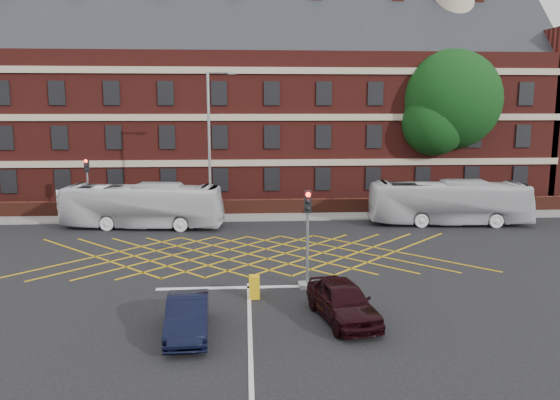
{
  "coord_description": "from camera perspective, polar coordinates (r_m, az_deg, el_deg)",
  "views": [
    {
      "loc": [
        -0.12,
        -26.27,
        7.72
      ],
      "look_at": [
        1.69,
        1.5,
        3.0
      ],
      "focal_mm": 35.0,
      "sensor_mm": 36.0,
      "label": 1
    }
  ],
  "objects": [
    {
      "name": "centre_line",
      "position": [
        18.01,
        -3.1,
        -15.74
      ],
      "size": [
        0.15,
        14.0,
        0.02
      ],
      "primitive_type": "cube",
      "color": "silver",
      "rests_on": "ground"
    },
    {
      "name": "car_navy",
      "position": [
        19.4,
        -9.64,
        -11.86
      ],
      "size": [
        1.63,
        4.09,
        1.32
      ],
      "primitive_type": "imported",
      "rotation": [
        0.0,
        0.0,
        0.06
      ],
      "color": "black",
      "rests_on": "ground"
    },
    {
      "name": "traffic_light_far",
      "position": [
        40.1,
        -19.39,
        0.53
      ],
      "size": [
        0.7,
        0.7,
        4.27
      ],
      "color": "slate",
      "rests_on": "ground"
    },
    {
      "name": "victorian_building",
      "position": [
        48.27,
        -3.33,
        9.74
      ],
      "size": [
        51.0,
        12.17,
        20.4
      ],
      "color": "#551A15",
      "rests_on": "ground"
    },
    {
      "name": "box_junction_hatching",
      "position": [
        29.31,
        -3.37,
        -5.65
      ],
      "size": [
        8.22,
        8.22,
        0.02
      ],
      "primitive_type": "cube",
      "rotation": [
        0.0,
        0.0,
        0.79
      ],
      "color": "#CC990C",
      "rests_on": "ground"
    },
    {
      "name": "street_lamp",
      "position": [
        35.44,
        -7.24,
        2.73
      ],
      "size": [
        2.25,
        1.0,
        9.96
      ],
      "color": "slate",
      "rests_on": "ground"
    },
    {
      "name": "direction_signs",
      "position": [
        40.59,
        -21.56,
        -0.05
      ],
      "size": [
        1.1,
        0.16,
        2.2
      ],
      "color": "gray",
      "rests_on": "ground"
    },
    {
      "name": "utility_cabinet",
      "position": [
        22.64,
        -2.7,
        -9.06
      ],
      "size": [
        0.43,
        0.44,
        0.94
      ],
      "primitive_type": "cube",
      "color": "#E0AC0D",
      "rests_on": "ground"
    },
    {
      "name": "bus_left",
      "position": [
        36.47,
        -14.18,
        -0.58
      ],
      "size": [
        10.62,
        3.75,
        2.89
      ],
      "primitive_type": "imported",
      "rotation": [
        0.0,
        0.0,
        1.44
      ],
      "color": "silver",
      "rests_on": "ground"
    },
    {
      "name": "traffic_light_near",
      "position": [
        23.52,
        2.87,
        -5.06
      ],
      "size": [
        0.7,
        0.7,
        4.27
      ],
      "color": "slate",
      "rests_on": "ground"
    },
    {
      "name": "ground",
      "position": [
        27.38,
        -3.34,
        -6.77
      ],
      "size": [
        120.0,
        120.0,
        0.0
      ],
      "primitive_type": "plane",
      "color": "black",
      "rests_on": "ground"
    },
    {
      "name": "deciduous_tree",
      "position": [
        45.79,
        17.3,
        9.26
      ],
      "size": [
        8.0,
        7.88,
        12.28
      ],
      "color": "black",
      "rests_on": "ground"
    },
    {
      "name": "bus_right",
      "position": [
        38.07,
        17.25,
        -0.26
      ],
      "size": [
        10.75,
        3.42,
        2.94
      ],
      "primitive_type": "imported",
      "rotation": [
        0.0,
        0.0,
        1.48
      ],
      "color": "silver",
      "rests_on": "ground"
    },
    {
      "name": "stop_line",
      "position": [
        24.04,
        -3.28,
        -9.1
      ],
      "size": [
        8.0,
        0.3,
        0.02
      ],
      "primitive_type": "cube",
      "color": "silver",
      "rests_on": "ground"
    },
    {
      "name": "boundary_wall",
      "position": [
        39.92,
        -3.49,
        -0.74
      ],
      "size": [
        56.0,
        0.5,
        1.1
      ],
      "primitive_type": "cube",
      "color": "#4C1E14",
      "rests_on": "ground"
    },
    {
      "name": "far_pavement",
      "position": [
        39.03,
        -3.47,
        -1.72
      ],
      "size": [
        60.0,
        3.0,
        0.12
      ],
      "primitive_type": "cube",
      "color": "slate",
      "rests_on": "ground"
    },
    {
      "name": "car_maroon",
      "position": [
        20.44,
        6.58,
        -10.43
      ],
      "size": [
        2.55,
        4.57,
        1.47
      ],
      "primitive_type": "imported",
      "rotation": [
        0.0,
        0.0,
        0.2
      ],
      "color": "black",
      "rests_on": "ground"
    }
  ]
}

